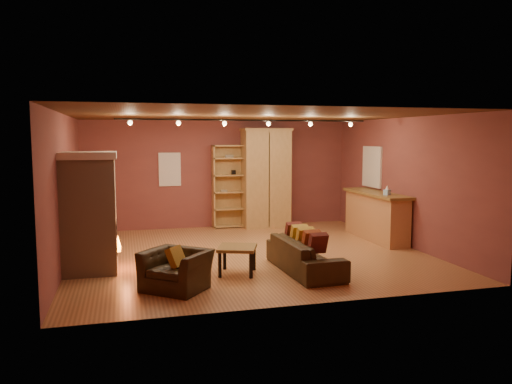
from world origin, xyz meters
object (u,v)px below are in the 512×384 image
object	(u,v)px
bookcase	(229,185)
armoire	(266,178)
bar_counter	(376,216)
fireplace	(90,212)
coffee_table	(237,250)
loveseat	(305,249)
armchair	(176,263)

from	to	relation	value
bookcase	armoire	xyz separation A→B (m)	(0.95, -0.22, 0.20)
bookcase	bar_counter	size ratio (longest dim) A/B	0.94
fireplace	bar_counter	distance (m)	6.38
armoire	coffee_table	bearing A→B (deg)	-112.07
bookcase	loveseat	size ratio (longest dim) A/B	1.08
bar_counter	armchair	distance (m)	5.59
bar_counter	loveseat	size ratio (longest dim) A/B	1.15
coffee_table	armchair	bearing A→B (deg)	-150.20
fireplace	armchair	size ratio (longest dim) A/B	1.88
loveseat	armchair	distance (m)	2.36
armchair	loveseat	bearing A→B (deg)	50.96
coffee_table	bookcase	bearing A→B (deg)	79.99
bar_counter	armchair	xyz separation A→B (m)	(-4.89, -2.70, -0.14)
bar_counter	coffee_table	xyz separation A→B (m)	(-3.77, -2.05, -0.15)
bookcase	coffee_table	size ratio (longest dim) A/B	2.65
bookcase	bar_counter	distance (m)	3.92
fireplace	armoire	xyz separation A→B (m)	(4.22, 3.52, 0.25)
fireplace	armoire	bearing A→B (deg)	39.79
fireplace	bookcase	world-z (taller)	bookcase
fireplace	bar_counter	size ratio (longest dim) A/B	0.92
fireplace	loveseat	bearing A→B (deg)	-14.82
loveseat	coffee_table	world-z (taller)	loveseat
bookcase	bar_counter	bearing A→B (deg)	-40.02
fireplace	loveseat	xyz separation A→B (m)	(3.66, -0.97, -0.66)
bar_counter	coffee_table	bearing A→B (deg)	-151.45
armoire	armchair	world-z (taller)	armoire
fireplace	armchair	xyz separation A→B (m)	(1.35, -1.45, -0.64)
armchair	bookcase	bearing A→B (deg)	108.77
bar_counter	armchair	world-z (taller)	bar_counter
armoire	bar_counter	distance (m)	3.13
loveseat	armchair	size ratio (longest dim) A/B	1.78
bar_counter	armoire	bearing A→B (deg)	131.53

